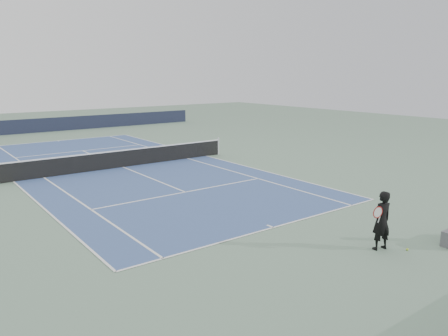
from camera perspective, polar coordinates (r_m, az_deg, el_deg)
ground at (r=24.28m, az=-13.05°, el=0.09°), size 80.00×80.00×0.00m
court_surface at (r=24.28m, az=-13.05°, el=0.11°), size 10.97×23.77×0.01m
tennis_net at (r=24.19m, az=-13.11°, el=1.26°), size 12.90×0.10×1.07m
windscreen_far at (r=41.04m, az=-23.32°, el=5.11°), size 30.00×0.25×1.20m
tennis_player at (r=13.30m, az=19.86°, el=-6.46°), size 0.82×0.60×1.74m
tennis_ball at (r=13.77m, az=22.82°, el=-9.77°), size 0.07×0.07×0.07m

